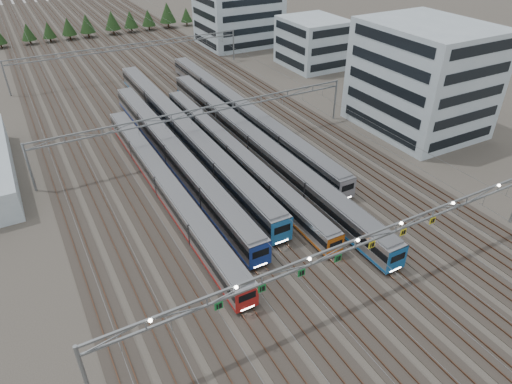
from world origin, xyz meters
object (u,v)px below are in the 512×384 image
depot_bldg_mid (313,42)px  depot_bldg_north (239,18)px  train_b (174,153)px  train_d (234,153)px  gantry_mid (203,116)px  depot_bldg_south (422,78)px  train_c (183,130)px  train_f (241,110)px  train_a (164,185)px  gantry_near (356,246)px  gantry_far (130,50)px  train_e (255,144)px

depot_bldg_mid → depot_bldg_north: (-7.22, 28.10, 1.56)m
train_b → train_d: size_ratio=1.06×
train_d → gantry_mid: gantry_mid is taller
depot_bldg_south → depot_bldg_mid: depot_bldg_south is taller
depot_bldg_south → depot_bldg_north: 69.57m
train_c → train_f: bearing=13.1°
train_a → gantry_near: size_ratio=0.93×
depot_bldg_north → gantry_far: bearing=-159.3°
train_a → depot_bldg_mid: depot_bldg_mid is taller
train_f → gantry_near: bearing=-103.2°
train_d → gantry_mid: (-2.25, 6.82, 4.49)m
depot_bldg_south → train_b: bearing=170.2°
depot_bldg_north → depot_bldg_mid: bearing=-75.6°
train_d → train_e: (4.50, 0.78, 0.27)m
train_b → depot_bldg_south: depot_bldg_south is taller
gantry_mid → depot_bldg_north: depot_bldg_north is taller
train_c → gantry_near: (2.20, -44.98, 4.76)m
gantry_far → gantry_mid: bearing=-90.0°
train_b → train_f: size_ratio=0.88×
train_a → gantry_mid: size_ratio=0.93×
gantry_near → depot_bldg_mid: (43.97, 70.91, -1.10)m
train_f → depot_bldg_south: depot_bldg_south is taller
train_b → gantry_near: size_ratio=1.04×
gantry_far → train_d: bearing=-87.5°
train_c → gantry_far: (2.25, 40.14, 4.06)m
train_a → depot_bldg_south: depot_bldg_south is taller
gantry_near → depot_bldg_north: size_ratio=2.56×
train_b → gantry_far: (6.75, 47.72, 4.18)m
train_e → gantry_far: size_ratio=1.21×
gantry_mid → train_f: bearing=35.4°
train_d → train_e: train_e is taller
train_a → depot_bldg_mid: size_ratio=3.26×
train_d → gantry_mid: bearing=108.3°
depot_bldg_mid → depot_bldg_north: 29.05m
train_e → depot_bldg_north: (29.95, 64.93, 5.38)m
train_c → gantry_mid: gantry_mid is taller
depot_bldg_south → gantry_far: bearing=125.1°
train_e → depot_bldg_north: size_ratio=3.11×
gantry_near → depot_bldg_south: size_ratio=2.56×
train_b → train_d: train_b is taller
train_b → gantry_far: bearing=81.9°
train_a → train_c: train_c is taller
train_b → gantry_far: gantry_far is taller
train_a → depot_bldg_north: 84.95m
train_b → gantry_mid: (6.75, 2.72, 4.18)m
train_f → gantry_near: (-11.30, -48.11, 4.92)m
train_b → gantry_far: 48.38m
train_d → gantry_far: 52.07m
depot_bldg_mid → depot_bldg_north: size_ratio=0.73×
train_b → gantry_near: 38.31m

